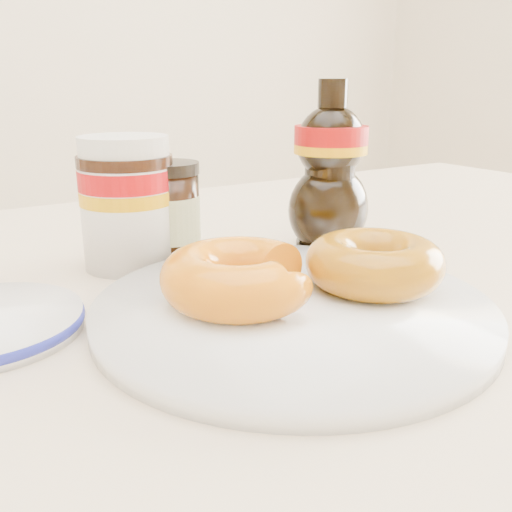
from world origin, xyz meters
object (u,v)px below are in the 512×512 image
dining_table (299,370)px  dark_jar (169,214)px  donut_whole (374,263)px  nutella_jar (127,197)px  plate (293,309)px  syrup_bottle (330,167)px  donut_bitten (238,277)px

dining_table → dark_jar: bearing=119.2°
donut_whole → nutella_jar: nutella_jar is taller
plate → dark_jar: size_ratio=3.04×
plate → syrup_bottle: (0.14, 0.13, 0.08)m
donut_whole → dark_jar: size_ratio=1.12×
plate → donut_bitten: donut_bitten is taller
dining_table → donut_whole: (0.02, -0.07, 0.12)m
donut_whole → dark_jar: (-0.09, 0.19, 0.01)m
dark_jar → syrup_bottle: bearing=-16.0°
dining_table → plate: plate is taller
dining_table → donut_whole: donut_whole is taller
nutella_jar → plate: bearing=-73.4°
donut_bitten → donut_whole: bearing=-16.6°
nutella_jar → dark_jar: (0.04, -0.01, -0.02)m
plate → donut_bitten: (-0.04, 0.02, 0.03)m
plate → donut_bitten: size_ratio=2.59×
donut_whole → nutella_jar: (-0.13, 0.19, 0.03)m
dining_table → dark_jar: 0.19m
plate → nutella_jar: size_ratio=2.40×
plate → nutella_jar: (-0.05, 0.18, 0.06)m
plate → donut_whole: size_ratio=2.72×
plate → donut_whole: bearing=-6.9°
syrup_bottle → donut_whole: bearing=-116.3°
dining_table → nutella_jar: (-0.11, 0.13, 0.15)m
donut_bitten → donut_whole: size_ratio=1.05×
donut_bitten → plate: bearing=-29.5°
donut_bitten → donut_whole: 0.11m
nutella_jar → syrup_bottle: bearing=-14.7°
donut_bitten → syrup_bottle: size_ratio=0.66×
donut_whole → syrup_bottle: (0.07, 0.14, 0.05)m
nutella_jar → donut_whole: bearing=-56.9°
donut_whole → dark_jar: bearing=115.1°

